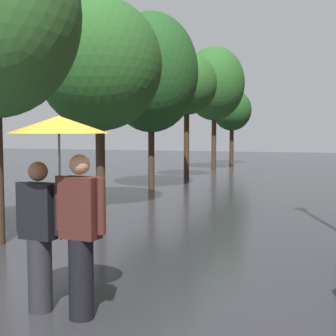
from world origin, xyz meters
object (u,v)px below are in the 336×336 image
street_tree_3 (187,84)px  street_tree_4 (214,84)px  street_tree_1 (99,65)px  street_tree_2 (151,73)px  couple_under_umbrella (60,188)px  street_tree_5 (232,110)px

street_tree_3 → street_tree_4: bearing=88.9°
street_tree_1 → street_tree_3: street_tree_1 is taller
street_tree_2 → couple_under_umbrella: size_ratio=2.76×
street_tree_4 → street_tree_1: bearing=-90.3°
street_tree_2 → street_tree_4: bearing=88.2°
street_tree_4 → street_tree_5: size_ratio=1.41×
street_tree_3 → street_tree_5: (0.19, 8.89, -0.70)m
street_tree_5 → street_tree_3: bearing=-91.2°
street_tree_1 → couple_under_umbrella: street_tree_1 is taller
street_tree_4 → street_tree_2: bearing=-91.8°
street_tree_4 → couple_under_umbrella: street_tree_4 is taller
street_tree_1 → street_tree_4: size_ratio=0.86×
couple_under_umbrella → street_tree_2: bearing=105.0°
street_tree_5 → couple_under_umbrella: street_tree_5 is taller
street_tree_2 → couple_under_umbrella: (2.91, -10.84, -2.49)m
street_tree_3 → street_tree_4: street_tree_4 is taller
couple_under_umbrella → street_tree_1: bearing=112.4°
street_tree_2 → street_tree_5: bearing=88.4°
street_tree_4 → couple_under_umbrella: bearing=-82.2°
street_tree_5 → street_tree_1: bearing=-90.6°
street_tree_4 → street_tree_5: 4.37m
street_tree_1 → street_tree_3: size_ratio=1.03×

